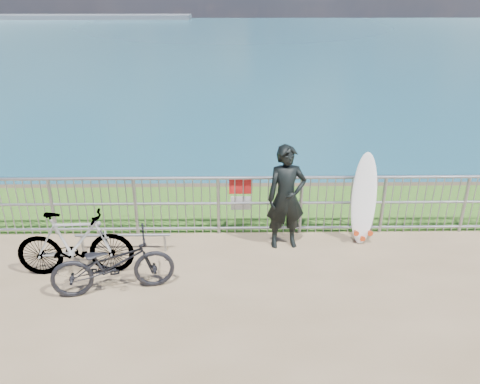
{
  "coord_description": "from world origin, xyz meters",
  "views": [
    {
      "loc": [
        -0.22,
        -6.09,
        4.15
      ],
      "look_at": [
        -0.11,
        1.2,
        1.0
      ],
      "focal_mm": 35.0,
      "sensor_mm": 36.0,
      "label": 1
    }
  ],
  "objects_px": {
    "surfer": "(286,198)",
    "bicycle_near": "(113,264)",
    "bicycle_far": "(75,244)",
    "surfboard": "(364,202)"
  },
  "relations": [
    {
      "from": "bicycle_far",
      "to": "surfer",
      "type": "bearing_deg",
      "value": -78.58
    },
    {
      "from": "surfer",
      "to": "surfboard",
      "type": "distance_m",
      "value": 1.4
    },
    {
      "from": "surfer",
      "to": "bicycle_near",
      "type": "height_order",
      "value": "surfer"
    },
    {
      "from": "bicycle_near",
      "to": "bicycle_far",
      "type": "height_order",
      "value": "bicycle_far"
    },
    {
      "from": "surfboard",
      "to": "surfer",
      "type": "bearing_deg",
      "value": -173.33
    },
    {
      "from": "bicycle_far",
      "to": "bicycle_near",
      "type": "bearing_deg",
      "value": -127.4
    },
    {
      "from": "surfboard",
      "to": "bicycle_far",
      "type": "bearing_deg",
      "value": -167.89
    },
    {
      "from": "bicycle_near",
      "to": "bicycle_far",
      "type": "relative_size",
      "value": 0.99
    },
    {
      "from": "bicycle_near",
      "to": "surfboard",
      "type": "bearing_deg",
      "value": -82.57
    },
    {
      "from": "surfer",
      "to": "bicycle_far",
      "type": "distance_m",
      "value": 3.49
    }
  ]
}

